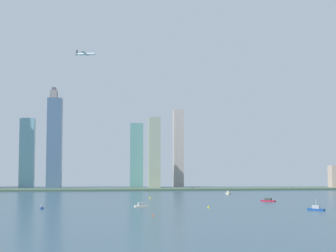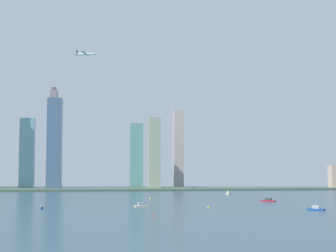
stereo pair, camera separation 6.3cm
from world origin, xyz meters
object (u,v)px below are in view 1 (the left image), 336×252
object	(u,v)px
skyscraper_7	(154,153)
boat_4	(228,193)
skyscraper_2	(53,139)
skyscraper_3	(27,153)
airplane	(85,54)
skyscraper_8	(335,177)
boat_6	(42,208)
skyscraper_0	(178,148)
channel_buoy_1	(150,197)
skyscraper_1	(54,144)
channel_buoy_2	(153,215)
boat_5	(268,200)
boat_2	(141,205)
channel_buoy_0	(208,207)
skyscraper_4	(136,156)
boat_1	(316,209)

from	to	relation	value
skyscraper_7	boat_4	distance (m)	197.58
skyscraper_2	skyscraper_3	bearing A→B (deg)	-152.13
skyscraper_7	airplane	xyz separation A→B (m)	(-115.62, -98.46, 151.58)
skyscraper_8	boat_6	world-z (taller)	skyscraper_8
skyscraper_0	channel_buoy_1	size ratio (longest dim) A/B	60.80
skyscraper_1	skyscraper_8	world-z (taller)	skyscraper_1
skyscraper_7	airplane	size ratio (longest dim) A/B	3.71
skyscraper_3	channel_buoy_2	size ratio (longest dim) A/B	59.47
skyscraper_2	boat_5	world-z (taller)	skyscraper_2
channel_buoy_1	boat_2	bearing A→B (deg)	-98.14
boat_5	channel_buoy_0	bearing A→B (deg)	87.51
skyscraper_4	boat_5	world-z (taller)	skyscraper_4
channel_buoy_1	skyscraper_7	bearing A→B (deg)	84.19
channel_buoy_1	skyscraper_8	bearing A→B (deg)	32.82
skyscraper_7	channel_buoy_1	xyz separation A→B (m)	(-24.49, -240.68, -61.26)
skyscraper_8	boat_4	size ratio (longest dim) A/B	2.78
channel_buoy_2	airplane	bearing A→B (deg)	101.89
boat_1	boat_4	distance (m)	263.99
channel_buoy_0	skyscraper_0	bearing A→B (deg)	86.37
boat_6	skyscraper_4	bearing A→B (deg)	145.28
skyscraper_1	skyscraper_8	bearing A→B (deg)	-2.87
skyscraper_8	boat_1	size ratio (longest dim) A/B	2.89
skyscraper_0	channel_buoy_1	xyz separation A→B (m)	(-76.33, -316.54, -72.29)
skyscraper_0	boat_6	size ratio (longest dim) A/B	19.96
skyscraper_3	channel_buoy_2	xyz separation A→B (m)	(184.38, -500.25, -61.45)
skyscraper_0	boat_4	distance (m)	252.96
skyscraper_0	boat_5	xyz separation A→B (m)	(55.90, -383.70, -72.14)
boat_1	boat_5	bearing A→B (deg)	140.27
skyscraper_2	boat_6	world-z (taller)	skyscraper_2
skyscraper_3	channel_buoy_0	world-z (taller)	skyscraper_3
channel_buoy_1	boat_1	bearing A→B (deg)	-52.72
skyscraper_2	boat_6	bearing A→B (deg)	-84.64
skyscraper_4	boat_1	world-z (taller)	skyscraper_4
skyscraper_3	boat_1	xyz separation A→B (m)	(339.48, -461.29, -60.84)
boat_1	skyscraper_1	bearing A→B (deg)	169.75
skyscraper_3	boat_6	world-z (taller)	skyscraper_3
boat_2	channel_buoy_0	world-z (taller)	boat_2
boat_2	boat_5	world-z (taller)	boat_2
skyscraper_0	airplane	bearing A→B (deg)	-133.85
boat_6	channel_buoy_0	world-z (taller)	boat_6
boat_4	channel_buoy_1	distance (m)	141.27
skyscraper_4	boat_6	distance (m)	422.03
skyscraper_2	channel_buoy_0	xyz separation A→B (m)	(202.81, -445.54, -88.88)
skyscraper_1	skyscraper_2	xyz separation A→B (m)	(-8.36, 52.21, 11.55)
skyscraper_8	channel_buoy_1	size ratio (longest dim) A/B	17.16
boat_4	boat_6	size ratio (longest dim) A/B	2.03
airplane	boat_1	bearing A→B (deg)	-41.09
skyscraper_1	boat_5	size ratio (longest dim) A/B	9.95
channel_buoy_0	channel_buoy_1	size ratio (longest dim) A/B	1.09
airplane	channel_buoy_2	bearing A→B (deg)	-64.54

